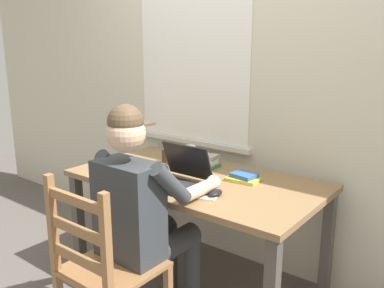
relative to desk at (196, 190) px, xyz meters
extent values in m
plane|color=#56514C|center=(0.00, 0.00, -0.64)|extent=(8.00, 8.00, 0.00)
cube|color=beige|center=(0.00, 0.49, 0.66)|extent=(6.00, 0.04, 2.60)
cube|color=white|center=(-0.39, 0.47, 0.75)|extent=(0.96, 0.01, 1.12)
cube|color=beige|center=(-0.39, 0.46, 0.17)|extent=(1.02, 0.06, 0.04)
cube|color=olive|center=(0.00, 0.00, 0.07)|extent=(1.53, 0.82, 0.03)
cube|color=#4C4742|center=(-0.71, -0.36, -0.29)|extent=(0.06, 0.06, 0.69)
cube|color=#4C4742|center=(-0.71, 0.36, -0.29)|extent=(0.06, 0.06, 0.69)
cube|color=#4C4742|center=(0.71, 0.36, -0.29)|extent=(0.06, 0.06, 0.69)
cube|color=#33383D|center=(0.03, -0.59, 0.07)|extent=(0.34, 0.20, 0.50)
sphere|color=#DBB293|center=(0.03, -0.59, 0.47)|extent=(0.19, 0.19, 0.19)
sphere|color=brown|center=(0.03, -0.59, 0.52)|extent=(0.17, 0.17, 0.17)
cube|color=brown|center=(0.03, -0.50, 0.50)|extent=(0.13, 0.10, 0.01)
cylinder|color=#38383D|center=(-0.06, -0.39, -0.18)|extent=(0.13, 0.40, 0.13)
cylinder|color=#38383D|center=(0.12, -0.39, -0.18)|extent=(0.13, 0.40, 0.13)
cylinder|color=#38383D|center=(-0.06, -0.19, -0.41)|extent=(0.10, 0.10, 0.46)
cylinder|color=#38383D|center=(0.12, -0.19, -0.41)|extent=(0.10, 0.10, 0.46)
cylinder|color=#33383D|center=(-0.17, -0.50, 0.23)|extent=(0.10, 0.25, 0.25)
cylinder|color=#DBB293|center=(-0.17, -0.27, 0.13)|extent=(0.07, 0.28, 0.07)
sphere|color=#DBB293|center=(-0.16, -0.13, 0.13)|extent=(0.08, 0.08, 0.08)
cylinder|color=#33383D|center=(0.23, -0.50, 0.23)|extent=(0.10, 0.25, 0.25)
cylinder|color=#DBB293|center=(0.23, -0.27, 0.13)|extent=(0.07, 0.28, 0.07)
sphere|color=#DBB293|center=(0.22, -0.13, 0.13)|extent=(0.08, 0.08, 0.08)
cube|color=olive|center=(0.03, -0.71, -0.19)|extent=(0.42, 0.42, 0.02)
cube|color=olive|center=(-0.16, -0.52, -0.42)|extent=(0.04, 0.04, 0.44)
cube|color=olive|center=(0.22, -0.90, 0.06)|extent=(0.04, 0.04, 0.48)
cube|color=olive|center=(-0.16, -0.90, 0.06)|extent=(0.04, 0.04, 0.48)
cube|color=olive|center=(0.03, -0.90, -0.06)|extent=(0.36, 0.02, 0.04)
cube|color=olive|center=(0.03, -0.90, 0.08)|extent=(0.36, 0.02, 0.04)
cube|color=olive|center=(0.03, -0.90, 0.22)|extent=(0.36, 0.02, 0.04)
cube|color=black|center=(-0.01, -0.23, 0.09)|extent=(0.33, 0.23, 0.02)
cube|color=#2B2B2D|center=(-0.01, -0.23, 0.10)|extent=(0.29, 0.17, 0.00)
cube|color=black|center=(-0.01, -0.07, 0.20)|extent=(0.33, 0.08, 0.21)
cube|color=silver|center=(-0.01, -0.07, 0.20)|extent=(0.29, 0.07, 0.18)
ellipsoid|color=black|center=(0.28, -0.19, 0.10)|extent=(0.06, 0.10, 0.03)
cylinder|color=silver|center=(-0.28, 0.30, 0.13)|extent=(0.08, 0.08, 0.10)
torus|color=silver|center=(-0.23, 0.30, 0.14)|extent=(0.05, 0.01, 0.05)
cylinder|color=#38281E|center=(-0.33, 0.12, 0.13)|extent=(0.08, 0.08, 0.10)
torus|color=#38281E|center=(-0.28, 0.12, 0.14)|extent=(0.05, 0.01, 0.05)
cube|color=#38844C|center=(-0.08, 0.22, 0.10)|extent=(0.16, 0.14, 0.02)
cube|color=white|center=(-0.10, 0.20, 0.12)|extent=(0.19, 0.14, 0.03)
cube|color=gray|center=(-0.09, 0.22, 0.15)|extent=(0.18, 0.13, 0.02)
cube|color=gold|center=(0.26, 0.12, 0.09)|extent=(0.20, 0.14, 0.02)
cube|color=#2D5B9E|center=(0.27, 0.13, 0.12)|extent=(0.15, 0.13, 0.02)
cube|color=silver|center=(0.20, -0.22, 0.09)|extent=(0.24, 0.20, 0.01)
cube|color=white|center=(-0.21, 0.25, 0.09)|extent=(0.26, 0.23, 0.02)
cube|color=white|center=(-0.14, -0.25, 0.09)|extent=(0.24, 0.19, 0.01)
cube|color=#C63D33|center=(-0.49, -0.09, 0.08)|extent=(0.15, 0.13, 0.00)
camera|label=1|loc=(1.45, -1.90, 0.88)|focal=38.38mm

